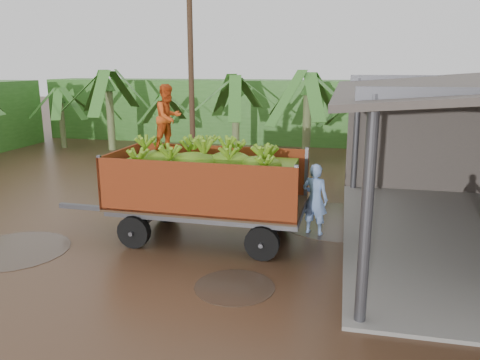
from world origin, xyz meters
name	(u,v)px	position (x,y,z in m)	size (l,w,h in m)	color
ground	(158,231)	(0.00, 0.00, 0.00)	(100.00, 100.00, 0.00)	black
hedge_north	(228,110)	(-2.00, 16.00, 1.80)	(22.00, 3.00, 3.60)	#2D661E
banana_trailer	(207,183)	(1.51, -0.23, 1.49)	(6.84, 2.48, 3.97)	#A63917
man_blue	(315,199)	(4.21, 0.72, 0.97)	(0.71, 0.46, 1.93)	#7FA3E7
utility_pole	(191,74)	(-1.74, 8.49, 4.05)	(1.20, 0.24, 7.99)	#47301E
banana_plants	(144,122)	(-3.91, 8.13, 1.94)	(24.62, 19.97, 4.29)	#2D661E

